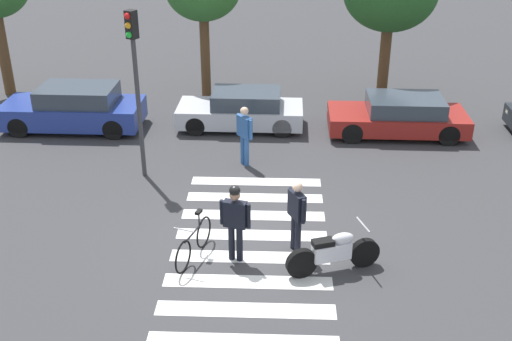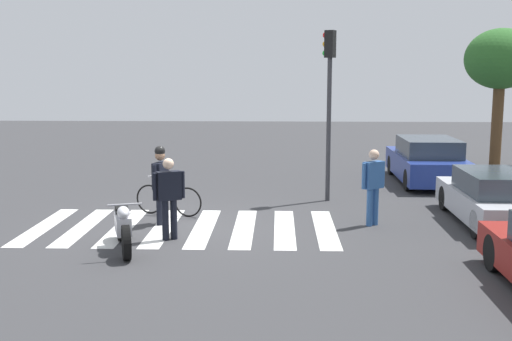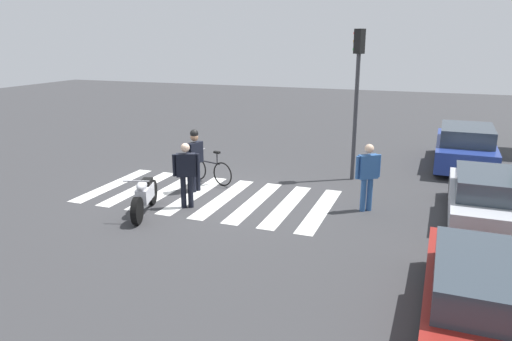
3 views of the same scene
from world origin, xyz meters
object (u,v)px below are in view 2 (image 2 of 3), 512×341
at_px(traffic_light_pole, 329,88).
at_px(police_motorcycle, 123,226).
at_px(officer_by_motorcycle, 161,179).
at_px(leaning_bicycle, 169,199).
at_px(pedestrian_bystander, 373,182).
at_px(officer_on_foot, 169,193).
at_px(car_blue_hatchback, 427,161).
at_px(car_silver_sedan, 495,198).

bearing_deg(traffic_light_pole, police_motorcycle, -41.81).
height_order(police_motorcycle, officer_by_motorcycle, officer_by_motorcycle).
xyz_separation_m(police_motorcycle, leaning_bicycle, (-2.95, 0.37, -0.07)).
bearing_deg(traffic_light_pole, pedestrian_bystander, 16.54).
bearing_deg(pedestrian_bystander, officer_on_foot, -72.71).
height_order(leaning_bicycle, pedestrian_bystander, pedestrian_bystander).
distance_m(officer_by_motorcycle, car_blue_hatchback, 9.23).
bearing_deg(traffic_light_pole, officer_on_foot, -41.03).
bearing_deg(police_motorcycle, car_blue_hatchback, 135.23).
distance_m(officer_by_motorcycle, car_silver_sedan, 7.59).
bearing_deg(officer_on_foot, traffic_light_pole, 138.97).
bearing_deg(officer_on_foot, car_silver_sedan, 102.59).
bearing_deg(officer_by_motorcycle, car_blue_hatchback, 127.81).
relative_size(officer_by_motorcycle, car_silver_sedan, 0.45).
relative_size(car_blue_hatchback, car_silver_sedan, 1.10).
height_order(leaning_bicycle, car_silver_sedan, car_silver_sedan).
xyz_separation_m(police_motorcycle, car_silver_sedan, (-2.36, 7.93, 0.13)).
bearing_deg(pedestrian_bystander, officer_by_motorcycle, -89.25).
height_order(police_motorcycle, car_silver_sedan, car_silver_sedan).
bearing_deg(officer_on_foot, officer_by_motorcycle, -162.13).
relative_size(police_motorcycle, officer_on_foot, 1.18).
distance_m(officer_by_motorcycle, traffic_light_pole, 5.23).
xyz_separation_m(officer_on_foot, pedestrian_bystander, (-1.36, 4.36, 0.02)).
xyz_separation_m(officer_by_motorcycle, car_silver_sedan, (-0.30, 7.57, -0.45)).
xyz_separation_m(leaning_bicycle, officer_on_foot, (2.19, 0.40, 0.58)).
height_order(car_silver_sedan, traffic_light_pole, traffic_light_pole).
bearing_deg(police_motorcycle, leaning_bicycle, 172.77).
bearing_deg(traffic_light_pole, officer_by_motorcycle, -54.93).
distance_m(police_motorcycle, car_blue_hatchback, 10.86).
bearing_deg(officer_on_foot, police_motorcycle, -45.73).
distance_m(officer_on_foot, car_blue_hatchback, 9.78).
relative_size(officer_on_foot, car_blue_hatchback, 0.38).
distance_m(police_motorcycle, pedestrian_bystander, 5.58).
height_order(police_motorcycle, officer_on_foot, officer_on_foot).
bearing_deg(police_motorcycle, car_silver_sedan, 106.54).
relative_size(officer_by_motorcycle, pedestrian_bystander, 1.04).
relative_size(car_silver_sedan, traffic_light_pole, 0.90).
distance_m(pedestrian_bystander, car_blue_hatchback, 6.14).
relative_size(leaning_bicycle, officer_by_motorcycle, 0.94).
distance_m(officer_by_motorcycle, pedestrian_bystander, 4.78).
bearing_deg(officer_by_motorcycle, police_motorcycle, -9.93).
relative_size(officer_on_foot, pedestrian_bystander, 0.98).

